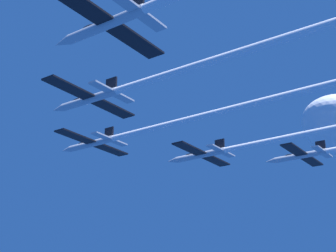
# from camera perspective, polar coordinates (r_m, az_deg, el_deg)

# --- Properties ---
(jet_lead) EXTENTS (19.60, 70.05, 3.25)m
(jet_lead) POSITION_cam_1_polar(r_m,az_deg,el_deg) (94.76, 0.85, 0.37)
(jet_lead) COLOR #B2BAC6
(jet_left_wing) EXTENTS (19.60, 66.68, 3.25)m
(jet_left_wing) POSITION_cam_1_polar(r_m,az_deg,el_deg) (74.73, 2.31, 6.47)
(jet_left_wing) COLOR #B2BAC6
(jet_right_wing) EXTENTS (19.60, 75.24, 3.25)m
(jet_right_wing) POSITION_cam_1_polar(r_m,az_deg,el_deg) (99.73, 15.26, -0.82)
(jet_right_wing) COLOR #B2BAC6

